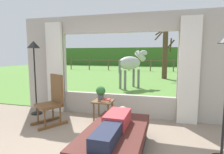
% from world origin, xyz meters
% --- Properties ---
extents(back_wall_with_window, '(5.20, 0.12, 2.55)m').
position_xyz_m(back_wall_with_window, '(0.00, 2.26, 1.25)').
color(back_wall_with_window, '#ADA599').
rests_on(back_wall_with_window, ground_plane).
extents(curtain_panel_left, '(0.44, 0.10, 2.40)m').
position_xyz_m(curtain_panel_left, '(-1.69, 2.12, 1.20)').
color(curtain_panel_left, silver).
rests_on(curtain_panel_left, ground_plane).
extents(curtain_panel_right, '(0.44, 0.10, 2.40)m').
position_xyz_m(curtain_panel_right, '(1.69, 2.12, 1.20)').
color(curtain_panel_right, silver).
rests_on(curtain_panel_right, ground_plane).
extents(outdoor_pasture_lawn, '(36.00, 21.68, 0.02)m').
position_xyz_m(outdoor_pasture_lawn, '(0.00, 13.16, 0.01)').
color(outdoor_pasture_lawn, '#568438').
rests_on(outdoor_pasture_lawn, ground_plane).
extents(distant_hill_ridge, '(36.00, 2.00, 2.40)m').
position_xyz_m(distant_hill_ridge, '(0.00, 23.00, 1.20)').
color(distant_hill_ridge, '#3A6727').
rests_on(distant_hill_ridge, ground_plane).
extents(recliner_sofa, '(0.92, 1.71, 0.42)m').
position_xyz_m(recliner_sofa, '(0.44, 0.37, 0.22)').
color(recliner_sofa, black).
rests_on(recliner_sofa, ground_plane).
extents(reclining_person, '(0.35, 1.43, 0.22)m').
position_xyz_m(reclining_person, '(0.44, 0.32, 0.52)').
color(reclining_person, '#B23338').
rests_on(reclining_person, recliner_sofa).
extents(rocking_chair, '(0.74, 0.82, 1.12)m').
position_xyz_m(rocking_chair, '(-1.25, 1.29, 0.55)').
color(rocking_chair, brown).
rests_on(rocking_chair, ground_plane).
extents(side_table, '(0.44, 0.44, 0.52)m').
position_xyz_m(side_table, '(-0.17, 1.65, 0.43)').
color(side_table, brown).
rests_on(side_table, ground_plane).
extents(potted_plant, '(0.22, 0.22, 0.32)m').
position_xyz_m(potted_plant, '(-0.25, 1.71, 0.70)').
color(potted_plant, '#4C5156').
rests_on(potted_plant, side_table).
extents(book_stack, '(0.20, 0.16, 0.06)m').
position_xyz_m(book_stack, '(-0.08, 1.59, 0.55)').
color(book_stack, beige).
rests_on(book_stack, side_table).
extents(floor_lamp_left, '(0.32, 0.32, 1.91)m').
position_xyz_m(floor_lamp_left, '(-2.06, 1.78, 1.54)').
color(floor_lamp_left, black).
rests_on(floor_lamp_left, ground_plane).
extents(horse, '(1.36, 1.66, 1.73)m').
position_xyz_m(horse, '(-0.29, 6.11, 1.16)').
color(horse, '#B2B2AD').
rests_on(horse, outdoor_pasture_lawn).
extents(pasture_tree, '(1.24, 1.04, 3.36)m').
position_xyz_m(pasture_tree, '(1.20, 9.94, 1.63)').
color(pasture_tree, '#4C3823').
rests_on(pasture_tree, outdoor_pasture_lawn).
extents(pasture_fence_line, '(16.10, 0.10, 1.10)m').
position_xyz_m(pasture_fence_line, '(0.00, 15.02, 0.74)').
color(pasture_fence_line, brown).
rests_on(pasture_fence_line, outdoor_pasture_lawn).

